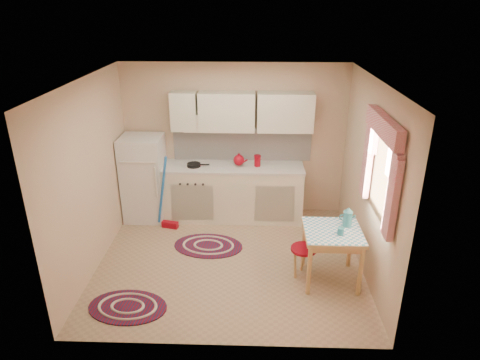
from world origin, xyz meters
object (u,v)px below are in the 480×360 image
base_cabinets (233,193)px  table (331,255)px  stool (303,262)px  fridge (144,178)px

base_cabinets → table: (1.34, -1.69, -0.08)m
table → stool: 0.38m
fridge → table: 3.24m
base_cabinets → stool: bearing=-58.4°
base_cabinets → stool: base_cabinets is taller
base_cabinets → stool: size_ratio=5.36×
base_cabinets → table: 2.16m
table → stool: bearing=167.5°
fridge → stool: fridge is taller
fridge → stool: (2.43, -1.57, -0.49)m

